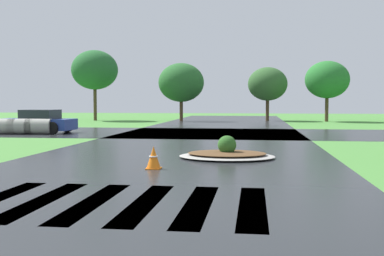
{
  "coord_description": "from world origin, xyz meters",
  "views": [
    {
      "loc": [
        2.27,
        -3.21,
        1.73
      ],
      "look_at": [
        0.41,
        11.01,
        0.9
      ],
      "focal_mm": 44.7,
      "sensor_mm": 36.0,
      "label": 1
    }
  ],
  "objects_px": {
    "median_island": "(227,154)",
    "traffic_cone": "(154,158)",
    "car_silver_hatch": "(36,122)",
    "drainage_pipe_stack": "(21,126)"
  },
  "relations": [
    {
      "from": "median_island",
      "to": "traffic_cone",
      "type": "height_order",
      "value": "median_island"
    },
    {
      "from": "car_silver_hatch",
      "to": "drainage_pipe_stack",
      "type": "height_order",
      "value": "car_silver_hatch"
    },
    {
      "from": "car_silver_hatch",
      "to": "traffic_cone",
      "type": "distance_m",
      "value": 15.12
    },
    {
      "from": "drainage_pipe_stack",
      "to": "car_silver_hatch",
      "type": "bearing_deg",
      "value": 68.88
    },
    {
      "from": "car_silver_hatch",
      "to": "drainage_pipe_stack",
      "type": "relative_size",
      "value": 1.3
    },
    {
      "from": "median_island",
      "to": "car_silver_hatch",
      "type": "xyz_separation_m",
      "value": [
        -10.63,
        9.72,
        0.44
      ]
    },
    {
      "from": "median_island",
      "to": "traffic_cone",
      "type": "bearing_deg",
      "value": -124.56
    },
    {
      "from": "drainage_pipe_stack",
      "to": "traffic_cone",
      "type": "xyz_separation_m",
      "value": [
        9.29,
        -11.25,
        -0.12
      ]
    },
    {
      "from": "median_island",
      "to": "car_silver_hatch",
      "type": "height_order",
      "value": "car_silver_hatch"
    },
    {
      "from": "drainage_pipe_stack",
      "to": "median_island",
      "type": "bearing_deg",
      "value": -38.56
    }
  ]
}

